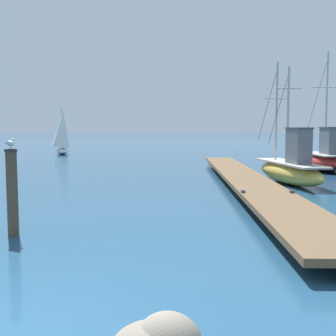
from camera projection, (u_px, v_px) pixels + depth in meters
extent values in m
cube|color=brown|center=(245.00, 178.00, 18.76)|extent=(2.71, 23.75, 0.16)
cylinder|color=#4C3D2D|center=(285.00, 217.00, 11.71)|extent=(0.36, 0.36, 0.29)
cylinder|color=#4C3D2D|center=(254.00, 191.00, 16.42)|extent=(0.36, 0.36, 0.29)
cylinder|color=#4C3D2D|center=(237.00, 177.00, 21.14)|extent=(0.36, 0.36, 0.29)
cylinder|color=#4C3D2D|center=(226.00, 168.00, 25.86)|extent=(0.36, 0.36, 0.29)
cylinder|color=#4C3D2D|center=(218.00, 162.00, 30.57)|extent=(0.36, 0.36, 0.29)
cube|color=#333338|center=(243.00, 191.00, 14.05)|extent=(0.13, 0.20, 0.08)
cube|color=#333338|center=(292.00, 192.00, 14.02)|extent=(0.13, 0.20, 0.08)
ellipsoid|color=gold|center=(289.00, 173.00, 19.76)|extent=(2.18, 6.20, 1.00)
cube|color=#B2AD9E|center=(289.00, 163.00, 19.72)|extent=(1.93, 5.57, 0.08)
cube|color=#565B66|center=(299.00, 146.00, 18.75)|extent=(0.84, 1.33, 1.53)
cube|color=#3D3D42|center=(299.00, 128.00, 18.67)|extent=(0.91, 1.43, 0.06)
cylinder|color=#B2ADA3|center=(288.00, 114.00, 19.81)|extent=(0.11, 0.11, 4.39)
cylinder|color=#B2ADA3|center=(289.00, 88.00, 19.69)|extent=(1.29, 0.22, 0.06)
cylinder|color=#333338|center=(278.00, 111.00, 20.95)|extent=(0.31, 2.27, 3.25)
cylinder|color=#B2ADA3|center=(276.00, 111.00, 21.13)|extent=(0.11, 0.11, 4.79)
cylinder|color=#B2ADA3|center=(277.00, 98.00, 21.07)|extent=(1.29, 0.22, 0.06)
cylinder|color=#333338|center=(267.00, 107.00, 22.39)|extent=(0.33, 2.48, 3.55)
ellipsoid|color=#AD2823|center=(326.00, 162.00, 25.79)|extent=(2.28, 4.92, 1.03)
cube|color=#B2AD9E|center=(326.00, 154.00, 25.75)|extent=(2.01, 4.43, 0.08)
cube|color=black|center=(326.00, 166.00, 25.81)|extent=(2.30, 4.82, 0.08)
cube|color=#565B66|center=(332.00, 141.00, 24.94)|extent=(1.03, 1.44, 1.53)
cube|color=#3D3D42|center=(333.00, 127.00, 24.87)|extent=(1.12, 1.56, 0.06)
cylinder|color=#B2ADA3|center=(327.00, 103.00, 25.70)|extent=(0.11, 0.11, 6.07)
cylinder|color=#B2ADA3|center=(327.00, 87.00, 25.61)|extent=(1.93, 0.12, 0.06)
cylinder|color=#333338|center=(316.00, 100.00, 27.30)|extent=(0.12, 3.15, 4.49)
cylinder|color=#4C3D2D|center=(12.00, 193.00, 10.15)|extent=(0.26, 0.26, 2.08)
cylinder|color=#28282D|center=(11.00, 150.00, 10.05)|extent=(0.30, 0.30, 0.06)
cylinder|color=gold|center=(12.00, 148.00, 10.07)|extent=(0.01, 0.01, 0.07)
cylinder|color=gold|center=(10.00, 148.00, 10.03)|extent=(0.01, 0.01, 0.07)
ellipsoid|color=white|center=(11.00, 143.00, 10.04)|extent=(0.29, 0.27, 0.13)
ellipsoid|color=silver|center=(12.00, 143.00, 10.09)|extent=(0.20, 0.18, 0.09)
ellipsoid|color=#383838|center=(10.00, 143.00, 10.16)|extent=(0.07, 0.06, 0.04)
ellipsoid|color=silver|center=(8.00, 143.00, 10.01)|extent=(0.20, 0.18, 0.09)
ellipsoid|color=#383838|center=(6.00, 143.00, 10.08)|extent=(0.07, 0.06, 0.04)
cone|color=white|center=(7.00, 143.00, 10.13)|extent=(0.11, 0.11, 0.07)
sphere|color=white|center=(13.00, 140.00, 9.96)|extent=(0.08, 0.08, 0.08)
cone|color=gold|center=(14.00, 140.00, 9.93)|extent=(0.05, 0.05, 0.02)
ellipsoid|color=silver|center=(62.00, 151.00, 41.60)|extent=(1.91, 3.56, 0.60)
cylinder|color=#B2ADA3|center=(62.00, 127.00, 41.48)|extent=(0.08, 0.08, 4.01)
cone|color=silver|center=(62.00, 129.00, 41.17)|extent=(2.40, 2.15, 3.57)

